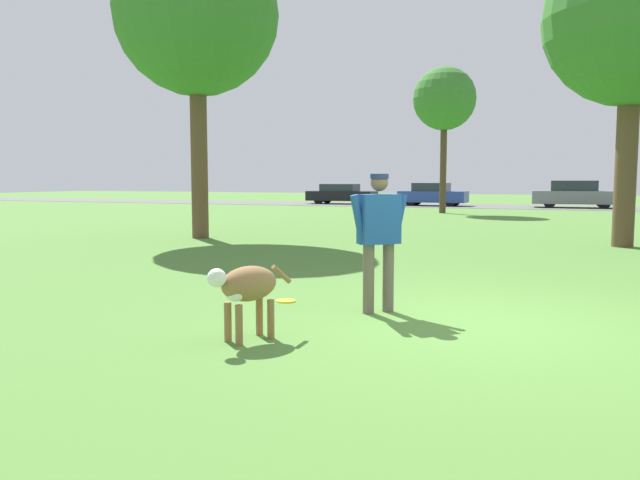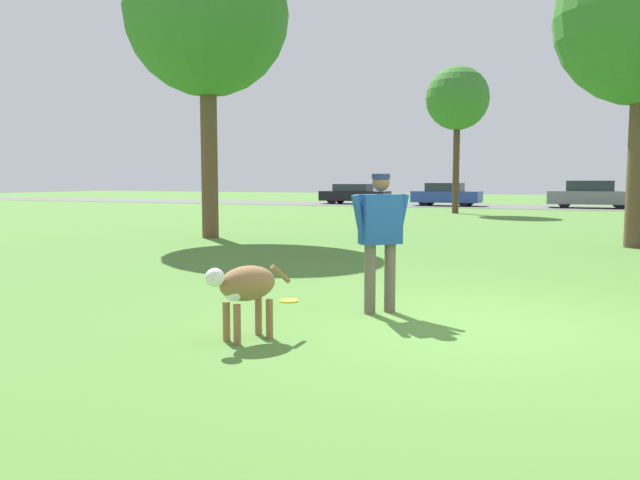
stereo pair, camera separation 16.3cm
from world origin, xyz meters
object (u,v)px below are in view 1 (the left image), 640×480
(parked_car_blue, at_px, (433,195))
(parked_car_grey, at_px, (576,195))
(dog, at_px, (246,287))
(tree_far_left, at_px, (444,100))
(frisbee, at_px, (286,301))
(tree_near_left, at_px, (197,14))
(parked_car_black, at_px, (341,194))
(tree_mid_center, at_px, (633,20))
(person, at_px, (379,231))

(parked_car_blue, relative_size, parked_car_grey, 0.86)
(dog, height_order, tree_far_left, tree_far_left)
(frisbee, distance_m, parked_car_grey, 29.63)
(tree_near_left, bearing_deg, dog, -55.19)
(frisbee, relative_size, parked_car_grey, 0.05)
(dog, height_order, frisbee, dog)
(frisbee, bearing_deg, parked_car_grey, 82.98)
(tree_near_left, bearing_deg, tree_far_left, 76.02)
(parked_car_black, bearing_deg, parked_car_blue, -6.03)
(dog, xyz_separation_m, tree_far_left, (-2.52, 23.34, 4.58))
(tree_mid_center, bearing_deg, parked_car_grey, 92.26)
(dog, bearing_deg, parked_car_blue, -145.30)
(person, distance_m, tree_far_left, 22.30)
(dog, bearing_deg, parked_car_grey, -159.40)
(tree_far_left, xyz_separation_m, tree_near_left, (-3.61, -14.51, 0.61))
(person, xyz_separation_m, parked_car_blue, (-5.34, 29.31, -0.29))
(parked_car_black, bearing_deg, tree_far_left, -46.21)
(tree_mid_center, relative_size, parked_car_blue, 1.80)
(tree_far_left, height_order, parked_car_blue, tree_far_left)
(tree_near_left, bearing_deg, parked_car_grey, 67.49)
(frisbee, relative_size, tree_mid_center, 0.04)
(parked_car_grey, bearing_deg, parked_car_blue, 179.88)
(person, height_order, parked_car_black, person)
(parked_car_black, distance_m, parked_car_grey, 13.58)
(person, relative_size, dog, 1.77)
(parked_car_grey, bearing_deg, dog, -97.92)
(person, xyz_separation_m, frisbee, (-1.26, 0.19, -0.94))
(dog, distance_m, parked_car_grey, 31.43)
(tree_far_left, distance_m, parked_car_black, 12.30)
(tree_mid_center, xyz_separation_m, parked_car_blue, (-8.52, 20.44, -4.38))
(person, bearing_deg, parked_car_blue, 55.70)
(parked_car_black, relative_size, parked_car_grey, 0.93)
(dog, distance_m, tree_near_left, 11.94)
(dog, distance_m, tree_mid_center, 12.15)
(tree_mid_center, height_order, parked_car_grey, tree_mid_center)
(dog, distance_m, parked_car_blue, 31.33)
(frisbee, bearing_deg, tree_near_left, 129.24)
(dog, bearing_deg, frisbee, -139.90)
(dog, xyz_separation_m, parked_car_black, (-10.41, 31.64, 0.10))
(dog, height_order, parked_car_grey, parked_car_grey)
(tree_far_left, height_order, parked_car_black, tree_far_left)
(frisbee, distance_m, tree_near_left, 10.64)
(person, distance_m, parked_car_black, 31.99)
(tree_far_left, bearing_deg, tree_mid_center, -63.03)
(dog, xyz_separation_m, tree_mid_center, (3.98, 10.56, 4.52))
(person, xyz_separation_m, parked_car_black, (-11.22, 29.96, -0.32))
(tree_far_left, bearing_deg, dog, -83.83)
(parked_car_blue, bearing_deg, frisbee, -80.49)
(frisbee, relative_size, tree_far_left, 0.04)
(dog, relative_size, parked_car_black, 0.21)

